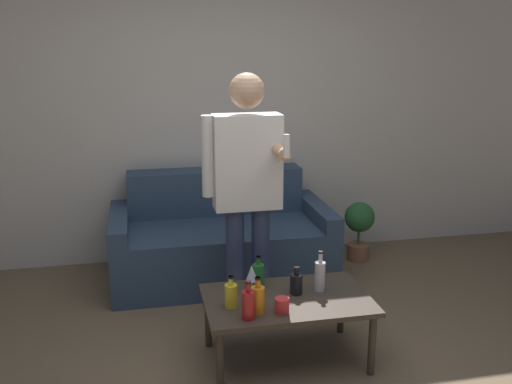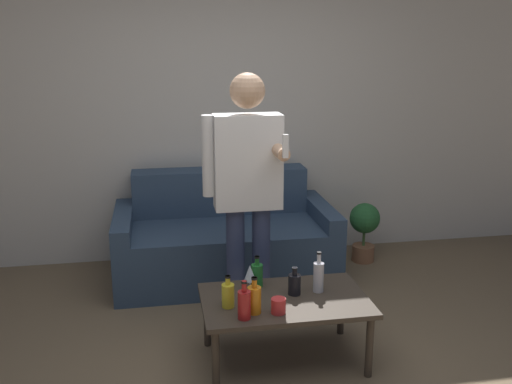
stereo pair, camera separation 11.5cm
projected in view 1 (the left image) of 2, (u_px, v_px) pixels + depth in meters
name	position (u px, v px, depth m)	size (l,w,h in m)	color
wall_back	(217.00, 105.00, 4.88)	(8.00, 0.06, 2.70)	silver
couch	(221.00, 240.00, 4.66)	(1.74, 0.92, 0.83)	#334760
coffee_table	(287.00, 304.00, 3.39)	(0.98, 0.61, 0.41)	#3D3328
bottle_orange	(259.00, 274.00, 3.51)	(0.07, 0.07, 0.20)	#23752D
bottle_green	(248.00, 304.00, 3.10)	(0.07, 0.07, 0.22)	#B21E1E
bottle_dark	(258.00, 299.00, 3.17)	(0.08, 0.08, 0.21)	orange
bottle_yellow	(231.00, 295.00, 3.24)	(0.07, 0.07, 0.19)	yellow
bottle_red	(320.00, 275.00, 3.45)	(0.06, 0.06, 0.25)	silver
bottle_clear	(296.00, 283.00, 3.41)	(0.08, 0.08, 0.17)	black
wine_glass_near	(252.00, 274.00, 3.41)	(0.07, 0.07, 0.18)	silver
cup_on_table	(282.00, 305.00, 3.18)	(0.08, 0.08, 0.09)	red
person_standing_front	(247.00, 182.00, 3.70)	(0.51, 0.44, 1.69)	navy
potted_plant	(359.00, 225.00, 4.98)	(0.26, 0.26, 0.52)	#936042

